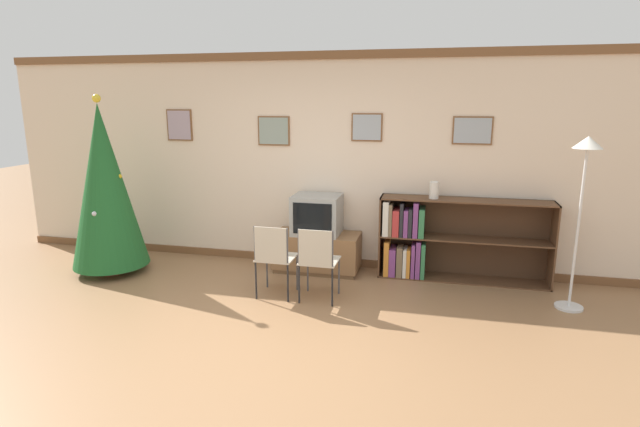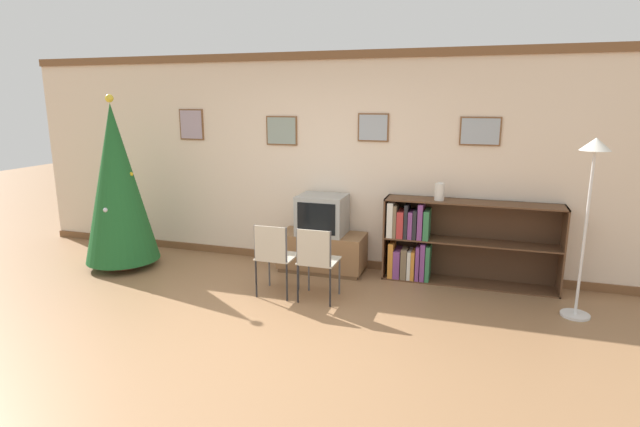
# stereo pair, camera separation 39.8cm
# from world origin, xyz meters

# --- Properties ---
(ground_plane) EXTENTS (24.00, 24.00, 0.00)m
(ground_plane) POSITION_xyz_m (0.00, 0.00, 0.00)
(ground_plane) COLOR #936B47
(wall_back) EXTENTS (8.77, 0.11, 2.70)m
(wall_back) POSITION_xyz_m (-0.00, 2.47, 1.35)
(wall_back) COLOR beige
(wall_back) RESTS_ON ground_plane
(christmas_tree) EXTENTS (0.91, 0.91, 2.19)m
(christmas_tree) POSITION_xyz_m (-2.45, 1.52, 1.09)
(christmas_tree) COLOR maroon
(christmas_tree) RESTS_ON ground_plane
(tv_console) EXTENTS (1.07, 0.50, 0.49)m
(tv_console) POSITION_xyz_m (0.06, 2.15, 0.25)
(tv_console) COLOR brown
(tv_console) RESTS_ON ground_plane
(television) EXTENTS (0.58, 0.49, 0.49)m
(television) POSITION_xyz_m (0.06, 2.15, 0.73)
(television) COLOR #9E9E99
(television) RESTS_ON tv_console
(folding_chair_left) EXTENTS (0.40, 0.40, 0.82)m
(folding_chair_left) POSITION_xyz_m (-0.18, 1.18, 0.47)
(folding_chair_left) COLOR #BCB29E
(folding_chair_left) RESTS_ON ground_plane
(folding_chair_right) EXTENTS (0.40, 0.40, 0.82)m
(folding_chair_right) POSITION_xyz_m (0.30, 1.18, 0.47)
(folding_chair_right) COLOR #BCB29E
(folding_chair_right) RESTS_ON ground_plane
(bookshelf) EXTENTS (1.99, 0.36, 0.99)m
(bookshelf) POSITION_xyz_m (1.47, 2.23, 0.48)
(bookshelf) COLOR brown
(bookshelf) RESTS_ON ground_plane
(vase) EXTENTS (0.11, 0.11, 0.20)m
(vase) POSITION_xyz_m (1.46, 2.20, 1.09)
(vase) COLOR silver
(vase) RESTS_ON bookshelf
(standing_lamp) EXTENTS (0.28, 0.28, 1.78)m
(standing_lamp) POSITION_xyz_m (2.90, 1.62, 1.37)
(standing_lamp) COLOR silver
(standing_lamp) RESTS_ON ground_plane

